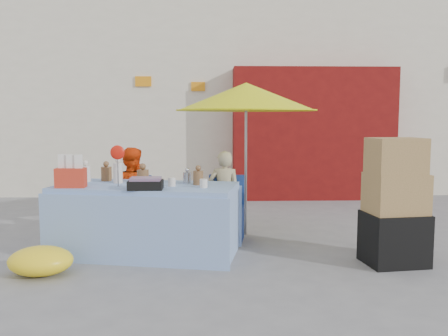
{
  "coord_description": "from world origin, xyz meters",
  "views": [
    {
      "loc": [
        0.1,
        -5.21,
        1.61
      ],
      "look_at": [
        0.29,
        0.6,
        1.0
      ],
      "focal_mm": 38.0,
      "sensor_mm": 36.0,
      "label": 1
    }
  ],
  "objects_px": {
    "vendor_orange": "(131,193)",
    "box_stack": "(395,207)",
    "chair_left": "(130,222)",
    "vendor_beige": "(224,194)",
    "chair_right": "(225,221)",
    "market_table": "(146,219)",
    "umbrella": "(246,97)"
  },
  "relations": [
    {
      "from": "vendor_orange",
      "to": "box_stack",
      "type": "bearing_deg",
      "value": 166.82
    },
    {
      "from": "chair_left",
      "to": "vendor_orange",
      "type": "height_order",
      "value": "vendor_orange"
    },
    {
      "from": "vendor_beige",
      "to": "box_stack",
      "type": "xyz_separation_m",
      "value": [
        1.83,
        -1.24,
        0.06
      ]
    },
    {
      "from": "vendor_orange",
      "to": "vendor_beige",
      "type": "xyz_separation_m",
      "value": [
        1.25,
        0.0,
        -0.02
      ]
    },
    {
      "from": "chair_left",
      "to": "chair_right",
      "type": "xyz_separation_m",
      "value": [
        1.25,
        0.0,
        0.0
      ]
    },
    {
      "from": "chair_left",
      "to": "vendor_beige",
      "type": "xyz_separation_m",
      "value": [
        1.25,
        0.13,
        0.33
      ]
    },
    {
      "from": "market_table",
      "to": "box_stack",
      "type": "distance_m",
      "value": 2.85
    },
    {
      "from": "chair_right",
      "to": "chair_left",
      "type": "bearing_deg",
      "value": -171.27
    },
    {
      "from": "market_table",
      "to": "vendor_orange",
      "type": "relative_size",
      "value": 1.88
    },
    {
      "from": "box_stack",
      "to": "vendor_beige",
      "type": "bearing_deg",
      "value": 145.92
    },
    {
      "from": "vendor_beige",
      "to": "umbrella",
      "type": "distance_m",
      "value": 1.34
    },
    {
      "from": "vendor_beige",
      "to": "vendor_orange",
      "type": "bearing_deg",
      "value": 8.73
    },
    {
      "from": "market_table",
      "to": "chair_right",
      "type": "xyz_separation_m",
      "value": [
        0.96,
        0.6,
        -0.17
      ]
    },
    {
      "from": "market_table",
      "to": "umbrella",
      "type": "bearing_deg",
      "value": 46.32
    },
    {
      "from": "umbrella",
      "to": "vendor_orange",
      "type": "bearing_deg",
      "value": -174.47
    },
    {
      "from": "vendor_beige",
      "to": "umbrella",
      "type": "bearing_deg",
      "value": -144.7
    },
    {
      "from": "market_table",
      "to": "umbrella",
      "type": "height_order",
      "value": "umbrella"
    },
    {
      "from": "chair_left",
      "to": "umbrella",
      "type": "height_order",
      "value": "umbrella"
    },
    {
      "from": "box_stack",
      "to": "chair_right",
      "type": "bearing_deg",
      "value": 148.87
    },
    {
      "from": "market_table",
      "to": "umbrella",
      "type": "distance_m",
      "value": 2.13
    },
    {
      "from": "vendor_beige",
      "to": "box_stack",
      "type": "distance_m",
      "value": 2.21
    },
    {
      "from": "chair_right",
      "to": "vendor_beige",
      "type": "distance_m",
      "value": 0.36
    },
    {
      "from": "chair_left",
      "to": "umbrella",
      "type": "bearing_deg",
      "value": 19.15
    },
    {
      "from": "vendor_orange",
      "to": "market_table",
      "type": "bearing_deg",
      "value": 120.1
    },
    {
      "from": "chair_left",
      "to": "chair_right",
      "type": "distance_m",
      "value": 1.25
    },
    {
      "from": "chair_right",
      "to": "vendor_beige",
      "type": "bearing_deg",
      "value": 99.76
    },
    {
      "from": "chair_right",
      "to": "vendor_beige",
      "type": "relative_size",
      "value": 0.72
    },
    {
      "from": "vendor_orange",
      "to": "box_stack",
      "type": "height_order",
      "value": "box_stack"
    },
    {
      "from": "chair_left",
      "to": "vendor_orange",
      "type": "relative_size",
      "value": 0.69
    },
    {
      "from": "box_stack",
      "to": "umbrella",
      "type": "bearing_deg",
      "value": 137.8
    },
    {
      "from": "vendor_orange",
      "to": "umbrella",
      "type": "relative_size",
      "value": 0.59
    },
    {
      "from": "chair_right",
      "to": "market_table",
      "type": "bearing_deg",
      "value": -139.19
    }
  ]
}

